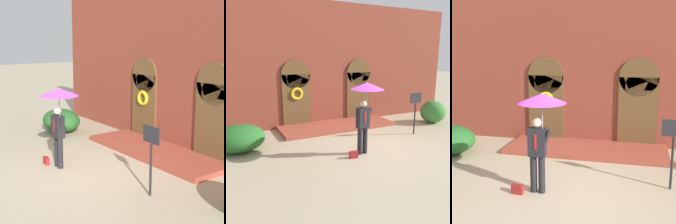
# 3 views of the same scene
# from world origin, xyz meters

# --- Properties ---
(ground_plane) EXTENTS (80.00, 80.00, 0.00)m
(ground_plane) POSITION_xyz_m (0.00, 0.00, 0.00)
(ground_plane) COLOR tan
(building_facade) EXTENTS (14.00, 2.30, 5.60)m
(building_facade) POSITION_xyz_m (-0.00, 4.15, 2.68)
(building_facade) COLOR brown
(building_facade) RESTS_ON ground
(person_with_umbrella) EXTENTS (1.10, 1.10, 2.36)m
(person_with_umbrella) POSITION_xyz_m (-0.52, -0.14, 1.91)
(person_with_umbrella) COLOR black
(person_with_umbrella) RESTS_ON ground
(handbag) EXTENTS (0.29, 0.15, 0.22)m
(handbag) POSITION_xyz_m (-1.06, -0.34, 0.11)
(handbag) COLOR maroon
(handbag) RESTS_ON ground
(sign_post) EXTENTS (0.56, 0.06, 1.72)m
(sign_post) POSITION_xyz_m (2.45, 0.76, 1.16)
(sign_post) COLOR black
(sign_post) RESTS_ON ground
(shrub_left) EXTENTS (1.75, 1.40, 0.93)m
(shrub_left) POSITION_xyz_m (-4.28, 1.85, 0.46)
(shrub_left) COLOR #235B23
(shrub_left) RESTS_ON ground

